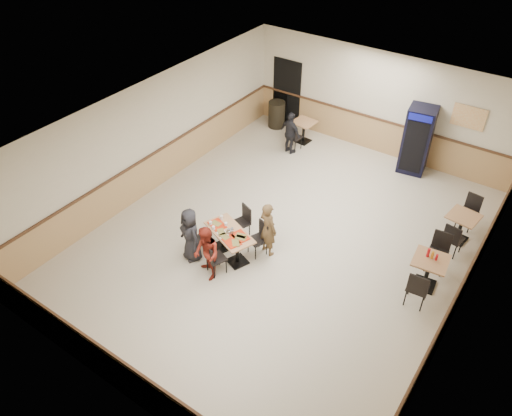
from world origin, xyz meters
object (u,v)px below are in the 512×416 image
Objects in this scene: pepsi_cooler at (417,140)px; back_table at (304,128)px; trash_bin at (277,114)px; side_table_far at (461,224)px; side_table_near at (429,268)px; main_table at (230,240)px; lone_diner at (291,133)px; diner_man_opposite at (268,229)px; diner_woman_left at (191,235)px; diner_woman_right at (206,253)px.

back_table is at bearing 178.09° from pepsi_cooler.
back_table is 0.82× the size of trash_bin.
side_table_near is at bearing -93.51° from side_table_far.
back_table is at bearing 124.44° from main_table.
lone_diner is 0.68× the size of pepsi_cooler.
pepsi_cooler is at bearing 114.52° from side_table_near.
pepsi_cooler is (1.43, 5.17, 0.27)m from diner_man_opposite.
trash_bin is at bearing -41.77° from diner_man_opposite.
diner_woman_left is at bearing -73.98° from trash_bin.
diner_woman_left is 5.15m from lone_diner.
lone_diner is 0.80m from back_table.
pepsi_cooler is 2.26× the size of trash_bin.
diner_woman_right is at bearing -148.68° from side_table_near.
lone_diner is at bearing 126.56° from main_table.
diner_woman_left reaches higher than side_table_far.
lone_diner is 1.53× the size of trash_bin.
side_table_near is at bearing 62.65° from diner_woman_right.
trash_bin is at bearing 142.00° from diner_woman_right.
diner_woman_right is 1.01× the size of lone_diner.
trash_bin reaches higher than side_table_far.
trash_bin is (-6.52, 2.21, -0.05)m from side_table_far.
side_table_near is 0.40× the size of pepsi_cooler.
lone_diner reaches higher than side_table_near.
diner_woman_right is at bearing -116.17° from pepsi_cooler.
side_table_near reaches higher than side_table_far.
back_table is 1.25m from trash_bin.
diner_man_opposite is (0.63, 1.37, 0.03)m from diner_woman_right.
pepsi_cooler is at bearing 103.84° from diner_woman_right.
diner_woman_left is 1.71m from diner_man_opposite.
diner_woman_left is 1.02× the size of diner_woman_right.
back_table is (-5.31, 1.86, -0.01)m from side_table_far.
side_table_far is (3.43, 2.92, -0.21)m from diner_man_opposite.
diner_woman_right is 0.68× the size of pepsi_cooler.
side_table_far is at bearing -19.32° from back_table.
back_table is (-0.59, 5.89, -0.21)m from diner_woman_left.
pepsi_cooler is (-1.89, 4.14, 0.46)m from side_table_near.
main_table is 0.84m from diner_woman_right.
pepsi_cooler is at bearing 0.54° from trash_bin.
diner_man_opposite is at bearing -114.12° from pepsi_cooler.
back_table is 0.36× the size of pepsi_cooler.
side_table_near is at bearing -74.16° from pepsi_cooler.
side_table_far is (4.73, 4.03, -0.19)m from diner_woman_left.
diner_woman_right is 0.96× the size of diner_man_opposite.
diner_woman_right is 6.28m from back_table.
lone_diner is at bearing -47.64° from diner_man_opposite.
back_table is (0.00, 0.77, -0.19)m from lone_diner.
diner_woman_right reaches higher than main_table.
trash_bin reaches higher than side_table_near.
diner_woman_left is at bearing -122.10° from pepsi_cooler.
diner_woman_left reaches higher than diner_woman_right.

